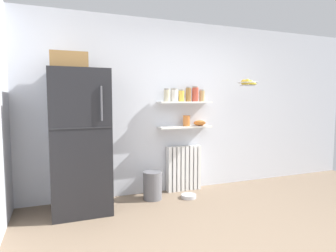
{
  "coord_description": "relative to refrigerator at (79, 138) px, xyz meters",
  "views": [
    {
      "loc": [
        -1.67,
        -2.15,
        1.42
      ],
      "look_at": [
        -0.2,
        1.6,
        1.05
      ],
      "focal_mm": 31.11,
      "sensor_mm": 36.0,
      "label": 1
    }
  ],
  "objects": [
    {
      "name": "ground_plane",
      "position": [
        1.39,
        -1.14,
        -0.93
      ],
      "size": [
        7.04,
        7.04,
        0.0
      ],
      "primitive_type": "plane",
      "color": "#7A6651"
    },
    {
      "name": "back_wall",
      "position": [
        1.39,
        0.41,
        0.37
      ],
      "size": [
        7.04,
        0.1,
        2.6
      ],
      "primitive_type": "cube",
      "color": "silver",
      "rests_on": "ground_plane"
    },
    {
      "name": "refrigerator",
      "position": [
        0.0,
        0.0,
        0.0
      ],
      "size": [
        0.71,
        0.75,
        1.97
      ],
      "color": "black",
      "rests_on": "ground_plane"
    },
    {
      "name": "radiator",
      "position": [
        1.57,
        0.28,
        -0.58
      ],
      "size": [
        0.55,
        0.12,
        0.7
      ],
      "color": "white",
      "rests_on": "ground_plane"
    },
    {
      "name": "wall_shelf_lower",
      "position": [
        1.57,
        0.25,
        0.06
      ],
      "size": [
        0.84,
        0.22,
        0.02
      ],
      "primitive_type": "cube",
      "color": "white"
    },
    {
      "name": "wall_shelf_upper",
      "position": [
        1.57,
        0.25,
        0.44
      ],
      "size": [
        0.84,
        0.22,
        0.02
      ],
      "primitive_type": "cube",
      "color": "white"
    },
    {
      "name": "storage_jar_0",
      "position": [
        1.28,
        0.25,
        0.55
      ],
      "size": [
        0.1,
        0.1,
        0.19
      ],
      "color": "beige",
      "rests_on": "wall_shelf_upper"
    },
    {
      "name": "storage_jar_1",
      "position": [
        1.4,
        0.25,
        0.55
      ],
      "size": [
        0.1,
        0.1,
        0.19
      ],
      "color": "silver",
      "rests_on": "wall_shelf_upper"
    },
    {
      "name": "storage_jar_2",
      "position": [
        1.52,
        0.25,
        0.54
      ],
      "size": [
        0.08,
        0.08,
        0.18
      ],
      "color": "yellow",
      "rests_on": "wall_shelf_upper"
    },
    {
      "name": "storage_jar_3",
      "position": [
        1.63,
        0.25,
        0.56
      ],
      "size": [
        0.08,
        0.08,
        0.22
      ],
      "color": "olive",
      "rests_on": "wall_shelf_upper"
    },
    {
      "name": "storage_jar_4",
      "position": [
        1.75,
        0.25,
        0.57
      ],
      "size": [
        0.1,
        0.1,
        0.23
      ],
      "color": "#C64C38",
      "rests_on": "wall_shelf_upper"
    },
    {
      "name": "storage_jar_5",
      "position": [
        1.87,
        0.25,
        0.54
      ],
      "size": [
        0.08,
        0.08,
        0.18
      ],
      "color": "tan",
      "rests_on": "wall_shelf_upper"
    },
    {
      "name": "vase",
      "position": [
        1.6,
        0.25,
        0.16
      ],
      "size": [
        0.11,
        0.11,
        0.16
      ],
      "primitive_type": "cylinder",
      "color": "#CC7033",
      "rests_on": "wall_shelf_lower"
    },
    {
      "name": "shelf_bowl",
      "position": [
        1.83,
        0.25,
        0.12
      ],
      "size": [
        0.19,
        0.19,
        0.08
      ],
      "primitive_type": "ellipsoid",
      "color": "orange",
      "rests_on": "wall_shelf_lower"
    },
    {
      "name": "trash_bin",
      "position": [
        0.99,
        0.06,
        -0.73
      ],
      "size": [
        0.27,
        0.27,
        0.4
      ],
      "primitive_type": "cylinder",
      "color": "slate",
      "rests_on": "ground_plane"
    },
    {
      "name": "pet_food_bowl",
      "position": [
        1.49,
        -0.09,
        -0.91
      ],
      "size": [
        0.22,
        0.22,
        0.05
      ],
      "primitive_type": "cylinder",
      "color": "#B7B7BC",
      "rests_on": "ground_plane"
    },
    {
      "name": "hanging_fruit_basket",
      "position": [
        2.45,
        -0.11,
        0.73
      ],
      "size": [
        0.3,
        0.3,
        0.1
      ],
      "color": "#B2B2B7"
    }
  ]
}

